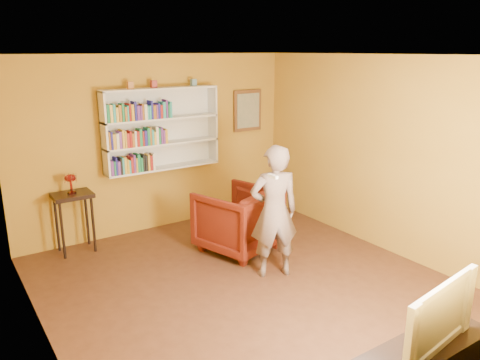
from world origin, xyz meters
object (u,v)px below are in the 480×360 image
at_px(person, 274,212).
at_px(television, 429,313).
at_px(bookshelf, 160,129).
at_px(console_table, 73,204).
at_px(ruby_lustre, 71,180).
at_px(armchair, 238,220).

height_order(person, television, person).
distance_m(bookshelf, console_table, 1.68).
distance_m(console_table, ruby_lustre, 0.34).
bearing_deg(person, bookshelf, -58.10).
bearing_deg(person, console_table, -27.61).
bearing_deg(bookshelf, ruby_lustre, -173.60).
xyz_separation_m(ruby_lustre, person, (1.87, -2.10, -0.21)).
relative_size(ruby_lustre, person, 0.16).
xyz_separation_m(bookshelf, television, (0.11, -4.66, -0.82)).
bearing_deg(person, armchair, -72.66).
bearing_deg(console_table, ruby_lustre, 135.00).
xyz_separation_m(bookshelf, ruby_lustre, (-1.42, -0.16, -0.55)).
height_order(bookshelf, console_table, bookshelf).
bearing_deg(television, person, 74.37).
height_order(console_table, television, television).
distance_m(console_table, person, 2.82).
height_order(console_table, person, person).
bearing_deg(armchair, console_table, -49.37).
xyz_separation_m(console_table, person, (1.87, -2.10, 0.13)).
bearing_deg(ruby_lustre, bookshelf, 6.40).
bearing_deg(television, ruby_lustre, 101.21).
height_order(console_table, armchair, armchair).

